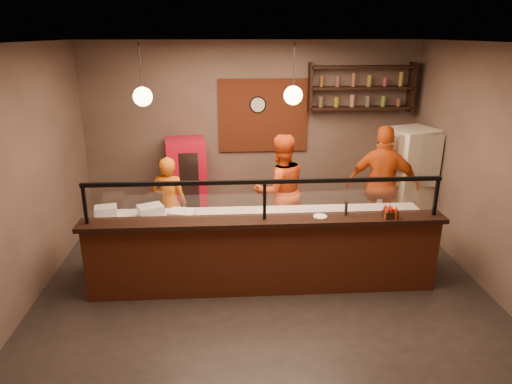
{
  "coord_description": "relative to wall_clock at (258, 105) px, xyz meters",
  "views": [
    {
      "loc": [
        -0.45,
        -5.66,
        3.31
      ],
      "look_at": [
        -0.07,
        0.3,
        1.22
      ],
      "focal_mm": 32.0,
      "sensor_mm": 36.0,
      "label": 1
    }
  ],
  "objects": [
    {
      "name": "floor",
      "position": [
        -0.1,
        -2.46,
        -2.1
      ],
      "size": [
        6.0,
        6.0,
        0.0
      ],
      "primitive_type": "plane",
      "color": "black",
      "rests_on": "ground"
    },
    {
      "name": "ceiling",
      "position": [
        -0.1,
        -2.46,
        1.1
      ],
      "size": [
        6.0,
        6.0,
        0.0
      ],
      "primitive_type": "plane",
      "rotation": [
        3.14,
        0.0,
        0.0
      ],
      "color": "#332A27",
      "rests_on": "wall_back"
    },
    {
      "name": "wall_back",
      "position": [
        -0.1,
        0.04,
        -0.5
      ],
      "size": [
        6.0,
        0.0,
        6.0
      ],
      "primitive_type": "plane",
      "rotation": [
        1.57,
        0.0,
        0.0
      ],
      "color": "#6B574F",
      "rests_on": "floor"
    },
    {
      "name": "wall_left",
      "position": [
        -3.1,
        -2.46,
        -0.5
      ],
      "size": [
        0.0,
        5.0,
        5.0
      ],
      "primitive_type": "plane",
      "rotation": [
        1.57,
        0.0,
        1.57
      ],
      "color": "#6B574F",
      "rests_on": "floor"
    },
    {
      "name": "wall_right",
      "position": [
        2.9,
        -2.46,
        -0.5
      ],
      "size": [
        0.0,
        5.0,
        5.0
      ],
      "primitive_type": "plane",
      "rotation": [
        1.57,
        0.0,
        -1.57
      ],
      "color": "#6B574F",
      "rests_on": "floor"
    },
    {
      "name": "wall_front",
      "position": [
        -0.1,
        -4.96,
        -0.5
      ],
      "size": [
        6.0,
        0.0,
        6.0
      ],
      "primitive_type": "plane",
      "rotation": [
        -1.57,
        0.0,
        0.0
      ],
      "color": "#6B574F",
      "rests_on": "floor"
    },
    {
      "name": "brick_patch",
      "position": [
        0.1,
        0.01,
        -0.2
      ],
      "size": [
        1.6,
        0.04,
        1.3
      ],
      "primitive_type": "cube",
      "color": "brown",
      "rests_on": "wall_back"
    },
    {
      "name": "service_counter",
      "position": [
        -0.1,
        -2.76,
        -1.6
      ],
      "size": [
        4.6,
        0.25,
        1.0
      ],
      "primitive_type": "cube",
      "color": "brown",
      "rests_on": "floor"
    },
    {
      "name": "counter_ledge",
      "position": [
        -0.1,
        -2.76,
        -1.07
      ],
      "size": [
        4.7,
        0.37,
        0.06
      ],
      "primitive_type": "cube",
      "color": "black",
      "rests_on": "service_counter"
    },
    {
      "name": "worktop_cabinet",
      "position": [
        -0.1,
        -2.26,
        -1.68
      ],
      "size": [
        4.6,
        0.75,
        0.85
      ],
      "primitive_type": "cube",
      "color": "gray",
      "rests_on": "floor"
    },
    {
      "name": "worktop",
      "position": [
        -0.1,
        -2.26,
        -1.23
      ],
      "size": [
        4.6,
        0.75,
        0.05
      ],
      "primitive_type": "cube",
      "color": "silver",
      "rests_on": "worktop_cabinet"
    },
    {
      "name": "sneeze_guard",
      "position": [
        -0.1,
        -2.76,
        -0.73
      ],
      "size": [
        4.5,
        0.05,
        0.52
      ],
      "color": "white",
      "rests_on": "counter_ledge"
    },
    {
      "name": "wall_shelving",
      "position": [
        1.8,
        -0.14,
        0.3
      ],
      "size": [
        1.84,
        0.28,
        0.85
      ],
      "color": "black",
      "rests_on": "wall_back"
    },
    {
      "name": "wall_clock",
      "position": [
        0.0,
        0.0,
        0.0
      ],
      "size": [
        0.3,
        0.04,
        0.3
      ],
      "primitive_type": "cylinder",
      "rotation": [
        1.57,
        0.0,
        0.0
      ],
      "color": "black",
      "rests_on": "wall_back"
    },
    {
      "name": "pendant_left",
      "position": [
        -1.6,
        -2.26,
        0.45
      ],
      "size": [
        0.24,
        0.24,
        0.77
      ],
      "color": "black",
      "rests_on": "ceiling"
    },
    {
      "name": "pendant_right",
      "position": [
        0.3,
        -2.26,
        0.45
      ],
      "size": [
        0.24,
        0.24,
        0.77
      ],
      "color": "black",
      "rests_on": "ceiling"
    },
    {
      "name": "cook_left",
      "position": [
        -1.49,
        -1.31,
        -1.34
      ],
      "size": [
        0.59,
        0.42,
        1.52
      ],
      "primitive_type": "imported",
      "rotation": [
        0.0,
        0.0,
        3.03
      ],
      "color": "#D06613",
      "rests_on": "floor"
    },
    {
      "name": "cook_mid",
      "position": [
        0.27,
        -1.28,
        -1.18
      ],
      "size": [
        1.05,
        0.91,
        1.84
      ],
      "primitive_type": "imported",
      "rotation": [
        0.0,
        0.0,
        3.41
      ],
      "color": "#D54914",
      "rests_on": "floor"
    },
    {
      "name": "cook_right",
      "position": [
        1.95,
        -1.24,
        -1.13
      ],
      "size": [
        1.23,
        0.79,
        1.94
      ],
      "primitive_type": "imported",
      "rotation": [
        0.0,
        0.0,
        2.84
      ],
      "color": "#D05113",
      "rests_on": "floor"
    },
    {
      "name": "fridge",
      "position": [
        2.5,
        -0.91,
        -1.19
      ],
      "size": [
        0.95,
        0.92,
        1.82
      ],
      "primitive_type": "cube",
      "rotation": [
        0.0,
        0.0,
        0.35
      ],
      "color": "#EDE9C8",
      "rests_on": "floor"
    },
    {
      "name": "red_cooler",
      "position": [
        -1.29,
        -0.31,
        -1.32
      ],
      "size": [
        0.75,
        0.7,
        1.57
      ],
      "primitive_type": "cube",
      "rotation": [
        0.0,
        0.0,
        0.14
      ],
      "color": "#AF0B25",
      "rests_on": "floor"
    },
    {
      "name": "pizza_dough",
      "position": [
        0.02,
        -2.26,
        -1.19
      ],
      "size": [
        0.55,
        0.55,
        0.01
      ],
      "primitive_type": "cylinder",
      "rotation": [
        0.0,
        0.0,
        0.15
      ],
      "color": "beige",
      "rests_on": "worktop"
    },
    {
      "name": "prep_tub_a",
      "position": [
        -2.25,
        -2.15,
        -1.13
      ],
      "size": [
        0.34,
        0.29,
        0.15
      ],
      "primitive_type": "cube",
      "rotation": [
        0.0,
        0.0,
        0.22
      ],
      "color": "silver",
      "rests_on": "worktop"
    },
    {
      "name": "prep_tub_b",
      "position": [
        -1.63,
        -2.2,
        -1.12
      ],
      "size": [
        0.41,
        0.37,
        0.16
      ],
      "primitive_type": "cube",
      "rotation": [
        0.0,
        0.0,
        0.43
      ],
      "color": "silver",
      "rests_on": "worktop"
    },
    {
      "name": "prep_tub_c",
      "position": [
        -1.18,
        -2.43,
        -1.12
      ],
      "size": [
        0.39,
        0.34,
        0.17
      ],
      "primitive_type": "cube",
      "rotation": [
        0.0,
        0.0,
        -0.25
      ],
      "color": "white",
      "rests_on": "worktop"
    },
    {
      "name": "rolling_pin",
      "position": [
        -1.63,
        -2.15,
        -1.17
      ],
      "size": [
        0.31,
        0.23,
        0.06
      ],
      "primitive_type": "cylinder",
      "rotation": [
        0.0,
        1.57,
        0.58
      ],
      "color": "yellow",
      "rests_on": "worktop"
    },
    {
      "name": "condiment_caddy",
      "position": [
        1.52,
        -2.82,
        -0.99
      ],
      "size": [
        0.18,
        0.15,
        0.09
      ],
      "primitive_type": "cube",
      "rotation": [
        0.0,
        0.0,
        0.11
      ],
      "color": "black",
      "rests_on": "counter_ledge"
    },
    {
      "name": "pepper_mill",
      "position": [
        0.97,
        -2.7,
        -0.95
      ],
      "size": [
        0.05,
        0.05,
        0.18
      ],
      "primitive_type": "cylinder",
      "rotation": [
        0.0,
        0.0,
        0.31
      ],
      "color": "black",
      "rests_on": "counter_ledge"
    },
    {
      "name": "small_plate",
      "position": [
        0.62,
        -2.74,
        -1.03
      ],
      "size": [
        0.21,
        0.21,
        0.01
      ],
      "primitive_type": "cylinder",
      "rotation": [
        0.0,
        0.0,
        0.18
      ],
      "color": "white",
      "rests_on": "counter_ledge"
    }
  ]
}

